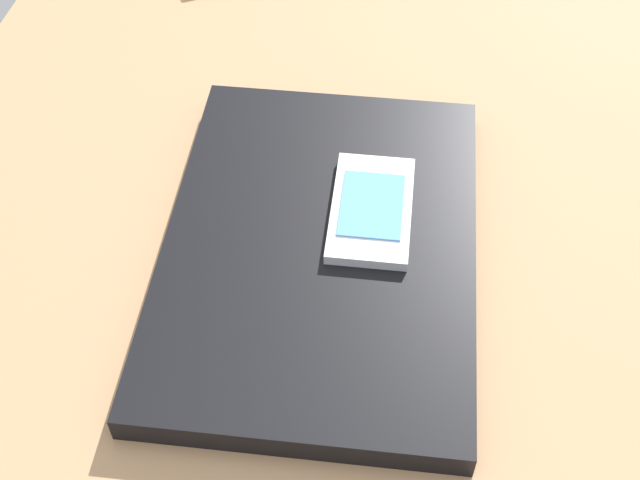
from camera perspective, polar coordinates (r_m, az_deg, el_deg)
desk_surface at (r=61.71cm, az=1.81°, el=-9.25°), size 120.00×80.00×3.00cm
laptop_closed at (r=65.57cm, az=-0.00°, el=-0.53°), size 34.86×24.75×2.16cm
cell_phone_on_laptop at (r=66.32cm, az=3.05°, el=2.11°), size 11.27×6.53×1.00cm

